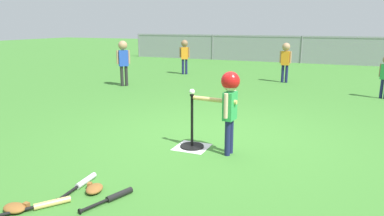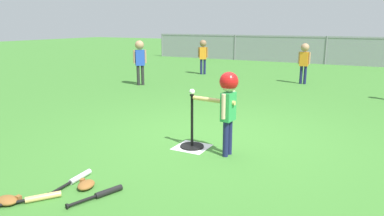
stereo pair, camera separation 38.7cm
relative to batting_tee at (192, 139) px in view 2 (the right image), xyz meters
name	(u,v)px [view 2 (the right image)]	position (x,y,z in m)	size (l,w,h in m)	color
ground_plane	(216,138)	(0.12, 0.53, -0.12)	(60.00, 60.00, 0.00)	#3D7A2D
home_plate	(192,147)	(0.00, 0.00, -0.12)	(0.44, 0.44, 0.01)	white
batting_tee	(192,139)	(0.00, 0.00, 0.00)	(0.32, 0.32, 0.73)	black
baseball_on_tee	(192,92)	(0.00, 0.00, 0.65)	(0.07, 0.07, 0.07)	white
batter_child	(228,97)	(0.53, -0.05, 0.64)	(0.63, 0.31, 1.07)	#191E4C
fielder_deep_right	(304,58)	(0.29, 6.05, 0.60)	(0.33, 0.22, 1.12)	#191E4C
fielder_deep_center	(203,52)	(-3.04, 6.48, 0.60)	(0.31, 0.22, 1.13)	#191E4C
fielder_near_right	(140,57)	(-3.60, 3.76, 0.66)	(0.28, 0.27, 1.21)	#262626
spare_bat_silver	(76,179)	(-0.58, -1.53, -0.09)	(0.11, 0.62, 0.06)	silver
spare_bat_wood	(36,198)	(-0.60, -2.02, -0.09)	(0.43, 0.55, 0.06)	#DBB266
spare_bat_black	(103,193)	(-0.10, -1.65, -0.09)	(0.24, 0.56, 0.06)	black
glove_by_plate	(8,200)	(-0.79, -2.18, -0.09)	(0.22, 0.17, 0.07)	brown
glove_near_bats	(86,185)	(-0.38, -1.59, -0.09)	(0.23, 0.26, 0.07)	brown
outfield_fence	(326,49)	(0.12, 11.51, 0.50)	(16.06, 0.06, 1.15)	slate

